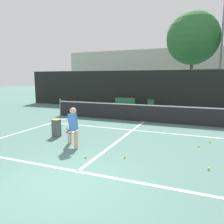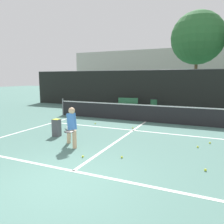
# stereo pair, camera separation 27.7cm
# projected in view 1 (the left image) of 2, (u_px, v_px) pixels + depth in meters

# --- Properties ---
(ground_plane) EXTENTS (100.00, 100.00, 0.00)m
(ground_plane) POSITION_uv_depth(u_px,v_px,m) (61.00, 184.00, 4.95)
(ground_plane) COLOR #4C756B
(court_baseline_near) EXTENTS (11.00, 0.10, 0.01)m
(court_baseline_near) POSITION_uv_depth(u_px,v_px,m) (78.00, 171.00, 5.60)
(court_baseline_near) COLOR white
(court_baseline_near) RESTS_ON ground
(court_service_line) EXTENTS (8.25, 0.10, 0.01)m
(court_service_line) POSITION_uv_depth(u_px,v_px,m) (133.00, 130.00, 10.06)
(court_service_line) COLOR white
(court_service_line) RESTS_ON ground
(court_center_mark) EXTENTS (0.10, 7.05, 0.01)m
(court_center_mark) POSITION_uv_depth(u_px,v_px,m) (123.00, 137.00, 8.83)
(court_center_mark) COLOR white
(court_center_mark) RESTS_ON ground
(court_sideline_left) EXTENTS (0.10, 8.05, 0.01)m
(court_sideline_left) POSITION_uv_depth(u_px,v_px,m) (35.00, 128.00, 10.51)
(court_sideline_left) COLOR white
(court_sideline_left) RESTS_ON ground
(net) EXTENTS (11.09, 0.09, 1.07)m
(net) POSITION_uv_depth(u_px,v_px,m) (144.00, 112.00, 11.98)
(net) COLOR slate
(net) RESTS_ON ground
(fence_back) EXTENTS (24.00, 0.06, 3.01)m
(fence_back) POSITION_uv_depth(u_px,v_px,m) (161.00, 90.00, 16.53)
(fence_back) COLOR black
(fence_back) RESTS_ON ground
(player_practicing) EXTENTS (0.88, 1.06, 1.39)m
(player_practicing) POSITION_uv_depth(u_px,v_px,m) (73.00, 126.00, 7.57)
(player_practicing) COLOR #DBAD84
(player_practicing) RESTS_ON ground
(tennis_ball_scattered_1) EXTENTS (0.07, 0.07, 0.07)m
(tennis_ball_scattered_1) POSITION_uv_depth(u_px,v_px,m) (94.00, 124.00, 11.38)
(tennis_ball_scattered_1) COLOR #D1E033
(tennis_ball_scattered_1) RESTS_ON ground
(tennis_ball_scattered_2) EXTENTS (0.07, 0.07, 0.07)m
(tennis_ball_scattered_2) POSITION_uv_depth(u_px,v_px,m) (132.00, 128.00, 10.42)
(tennis_ball_scattered_2) COLOR #D1E033
(tennis_ball_scattered_2) RESTS_ON ground
(tennis_ball_scattered_3) EXTENTS (0.07, 0.07, 0.07)m
(tennis_ball_scattered_3) POSITION_uv_depth(u_px,v_px,m) (198.00, 146.00, 7.60)
(tennis_ball_scattered_3) COLOR #D1E033
(tennis_ball_scattered_3) RESTS_ON ground
(tennis_ball_scattered_4) EXTENTS (0.07, 0.07, 0.07)m
(tennis_ball_scattered_4) POSITION_uv_depth(u_px,v_px,m) (86.00, 157.00, 6.56)
(tennis_ball_scattered_4) COLOR #D1E033
(tennis_ball_scattered_4) RESTS_ON ground
(tennis_ball_scattered_5) EXTENTS (0.07, 0.07, 0.07)m
(tennis_ball_scattered_5) POSITION_uv_depth(u_px,v_px,m) (210.00, 142.00, 8.09)
(tennis_ball_scattered_5) COLOR #D1E033
(tennis_ball_scattered_5) RESTS_ON ground
(tennis_ball_scattered_6) EXTENTS (0.07, 0.07, 0.07)m
(tennis_ball_scattered_6) POSITION_uv_depth(u_px,v_px,m) (125.00, 157.00, 6.55)
(tennis_ball_scattered_6) COLOR #D1E033
(tennis_ball_scattered_6) RESTS_ON ground
(tennis_ball_scattered_7) EXTENTS (0.07, 0.07, 0.07)m
(tennis_ball_scattered_7) POSITION_uv_depth(u_px,v_px,m) (58.00, 124.00, 11.17)
(tennis_ball_scattered_7) COLOR #D1E033
(tennis_ball_scattered_7) RESTS_ON ground
(tennis_ball_scattered_8) EXTENTS (0.07, 0.07, 0.07)m
(tennis_ball_scattered_8) POSITION_uv_depth(u_px,v_px,m) (209.00, 169.00, 5.70)
(tennis_ball_scattered_8) COLOR #D1E033
(tennis_ball_scattered_8) RESTS_ON ground
(ball_hopper) EXTENTS (0.28, 0.28, 0.71)m
(ball_hopper) POSITION_uv_depth(u_px,v_px,m) (56.00, 128.00, 8.93)
(ball_hopper) COLOR #4C4C51
(ball_hopper) RESTS_ON ground
(courtside_bench) EXTENTS (1.59, 0.59, 0.86)m
(courtside_bench) POSITION_uv_depth(u_px,v_px,m) (125.00, 103.00, 16.96)
(courtside_bench) COLOR #33724C
(courtside_bench) RESTS_ON ground
(trash_bin) EXTENTS (0.51, 0.51, 0.90)m
(trash_bin) POSITION_uv_depth(u_px,v_px,m) (151.00, 105.00, 15.97)
(trash_bin) COLOR #28603D
(trash_bin) RESTS_ON ground
(parked_car) EXTENTS (1.76, 4.54, 1.42)m
(parked_car) POSITION_uv_depth(u_px,v_px,m) (127.00, 96.00, 21.67)
(parked_car) COLOR #B7B7BC
(parked_car) RESTS_ON ground
(floodlight_mast) EXTENTS (1.10, 0.24, 10.05)m
(floodlight_mast) POSITION_uv_depth(u_px,v_px,m) (223.00, 31.00, 17.96)
(floodlight_mast) COLOR slate
(floodlight_mast) RESTS_ON ground
(tree_west) EXTENTS (4.74, 4.74, 8.34)m
(tree_west) POSITION_uv_depth(u_px,v_px,m) (193.00, 39.00, 19.92)
(tree_west) COLOR brown
(tree_west) RESTS_ON ground
(building_far) EXTENTS (36.00, 2.40, 6.62)m
(building_far) POSITION_uv_depth(u_px,v_px,m) (181.00, 72.00, 31.90)
(building_far) COLOR #B2ADA3
(building_far) RESTS_ON ground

